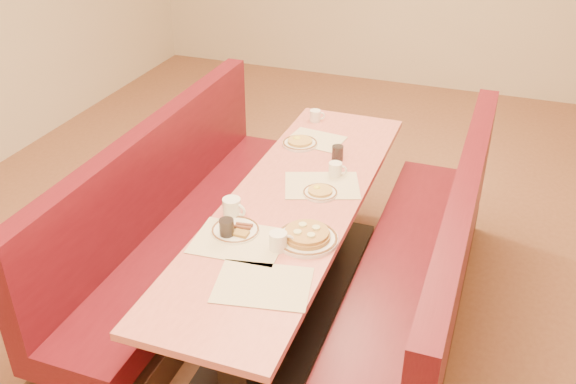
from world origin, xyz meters
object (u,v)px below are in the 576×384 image
(eggs_plate, at_px, (235,230))
(soda_tumbler_mid, at_px, (338,153))
(pancake_plate, at_px, (307,237))
(coffee_mug_c, at_px, (336,169))
(diner_table, at_px, (294,255))
(soda_tumbler_near, at_px, (227,229))
(coffee_mug_d, at_px, (316,116))
(booth_right, at_px, (420,285))
(coffee_mug_a, at_px, (279,241))
(booth_left, at_px, (181,233))
(coffee_mug_b, at_px, (232,207))

(eggs_plate, xyz_separation_m, soda_tumbler_mid, (0.27, 0.94, 0.03))
(pancake_plate, distance_m, coffee_mug_c, 0.69)
(diner_table, relative_size, soda_tumbler_near, 24.59)
(coffee_mug_d, bearing_deg, pancake_plate, -92.54)
(booth_right, xyz_separation_m, pancake_plate, (-0.54, -0.35, 0.41))
(diner_table, height_order, coffee_mug_c, coffee_mug_c)
(soda_tumbler_near, relative_size, soda_tumbler_mid, 1.06)
(coffee_mug_d, bearing_deg, coffee_mug_a, -97.41)
(booth_right, bearing_deg, coffee_mug_d, 132.10)
(pancake_plate, bearing_deg, coffee_mug_d, 106.18)
(coffee_mug_a, height_order, coffee_mug_c, coffee_mug_a)
(booth_left, relative_size, coffee_mug_a, 20.92)
(coffee_mug_c, bearing_deg, booth_right, -38.52)
(booth_right, xyz_separation_m, soda_tumbler_mid, (-0.64, 0.54, 0.44))
(booth_left, distance_m, coffee_mug_d, 1.25)
(booth_right, relative_size, soda_tumbler_mid, 26.17)
(coffee_mug_b, relative_size, coffee_mug_d, 1.30)
(pancake_plate, xyz_separation_m, coffee_mug_c, (-0.05, 0.69, 0.02))
(diner_table, xyz_separation_m, booth_right, (0.73, 0.00, -0.01))
(diner_table, bearing_deg, coffee_mug_c, 68.00)
(eggs_plate, relative_size, soda_tumbler_near, 2.41)
(coffee_mug_d, height_order, soda_tumbler_mid, soda_tumbler_mid)
(booth_right, relative_size, eggs_plate, 10.21)
(soda_tumbler_near, bearing_deg, diner_table, 67.18)
(diner_table, xyz_separation_m, coffee_mug_c, (0.14, 0.34, 0.42))
(pancake_plate, xyz_separation_m, coffee_mug_d, (-0.41, 1.40, 0.02))
(soda_tumbler_mid, bearing_deg, coffee_mug_b, -112.78)
(soda_tumbler_mid, bearing_deg, eggs_plate, -105.81)
(coffee_mug_d, xyz_separation_m, soda_tumbler_near, (0.02, -1.50, 0.01))
(diner_table, distance_m, soda_tumbler_near, 0.65)
(coffee_mug_a, relative_size, coffee_mug_d, 1.15)
(diner_table, distance_m, booth_right, 0.73)
(booth_right, distance_m, soda_tumbler_mid, 0.94)
(soda_tumbler_near, bearing_deg, booth_right, 26.22)
(eggs_plate, height_order, soda_tumbler_near, soda_tumbler_near)
(soda_tumbler_near, bearing_deg, coffee_mug_c, 67.53)
(soda_tumbler_mid, bearing_deg, coffee_mug_a, -90.16)
(booth_right, distance_m, coffee_mug_c, 0.81)
(coffee_mug_b, bearing_deg, booth_left, 163.31)
(diner_table, height_order, pancake_plate, pancake_plate)
(diner_table, distance_m, coffee_mug_a, 0.63)
(coffee_mug_c, distance_m, soda_tumbler_near, 0.86)
(pancake_plate, bearing_deg, coffee_mug_a, -132.45)
(coffee_mug_b, relative_size, soda_tumbler_mid, 1.42)
(soda_tumbler_mid, bearing_deg, pancake_plate, -83.53)
(eggs_plate, bearing_deg, pancake_plate, 7.98)
(eggs_plate, bearing_deg, coffee_mug_a, -13.22)
(booth_left, distance_m, coffee_mug_a, 1.04)
(coffee_mug_a, distance_m, coffee_mug_c, 0.81)
(diner_table, bearing_deg, booth_left, 180.00)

